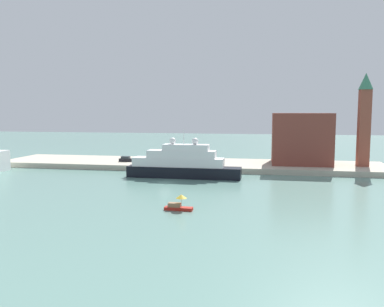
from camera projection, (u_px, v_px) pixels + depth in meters
name	position (u px, v px, depth m)	size (l,w,h in m)	color
ground	(165.00, 183.00, 89.37)	(400.00, 400.00, 0.00)	slate
quay_dock	(188.00, 164.00, 115.46)	(110.00, 21.56, 1.44)	#B7AD99
large_yacht	(182.00, 164.00, 96.32)	(27.70, 4.70, 11.86)	black
small_motorboat	(178.00, 204.00, 64.64)	(4.64, 1.78, 2.62)	#B22319
harbor_building	(301.00, 138.00, 110.95)	(15.97, 14.12, 14.13)	brown
bell_tower	(364.00, 116.00, 104.89)	(3.75, 3.75, 24.62)	brown
parked_car	(126.00, 159.00, 116.04)	(4.11, 1.62, 1.55)	black
person_figure	(137.00, 160.00, 114.03)	(0.36, 0.36, 1.73)	#4C4C4C
mooring_bollard	(167.00, 165.00, 106.31)	(0.56, 0.56, 0.78)	black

